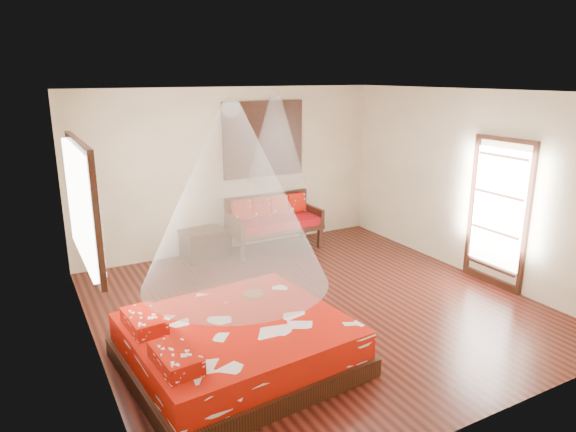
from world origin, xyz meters
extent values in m
cube|color=black|center=(0.00, 0.00, -0.01)|extent=(5.50, 5.50, 0.02)
cube|color=silver|center=(0.00, 0.00, 2.81)|extent=(5.50, 5.50, 0.02)
cube|color=#BFAF8C|center=(-2.76, 0.00, 1.40)|extent=(0.02, 5.50, 2.80)
cube|color=#BFAF8C|center=(2.76, 0.00, 1.40)|extent=(0.02, 5.50, 2.80)
cube|color=#BFAF8C|center=(0.00, 2.76, 1.40)|extent=(5.50, 0.02, 2.80)
cube|color=#BFAF8C|center=(0.00, -2.76, 1.40)|extent=(5.50, 0.02, 2.80)
cube|color=black|center=(-1.47, -0.87, 0.10)|extent=(2.41, 2.21, 0.20)
cube|color=#AF1205|center=(-1.47, -0.87, 0.35)|extent=(2.30, 2.10, 0.30)
cube|color=#AF1205|center=(-2.28, -1.37, 0.57)|extent=(0.37, 0.61, 0.15)
cube|color=#AF1205|center=(-2.35, -0.52, 0.57)|extent=(0.37, 0.61, 0.15)
cube|color=black|center=(-0.15, 2.00, 0.21)|extent=(0.08, 0.08, 0.42)
cube|color=black|center=(1.35, 2.00, 0.21)|extent=(0.08, 0.08, 0.42)
cube|color=black|center=(-0.15, 2.60, 0.21)|extent=(0.08, 0.08, 0.42)
cube|color=black|center=(1.35, 2.60, 0.21)|extent=(0.08, 0.08, 0.42)
cube|color=black|center=(0.60, 2.30, 0.38)|extent=(1.62, 0.72, 0.08)
cube|color=#8D0605|center=(0.60, 2.30, 0.49)|extent=(1.56, 0.66, 0.14)
cube|color=black|center=(0.60, 2.62, 0.67)|extent=(1.62, 0.06, 0.55)
cube|color=black|center=(-0.17, 2.30, 0.54)|extent=(0.06, 0.72, 0.30)
cube|color=black|center=(1.37, 2.30, 0.54)|extent=(0.06, 0.72, 0.30)
cube|color=#AF1205|center=(0.06, 2.50, 0.73)|extent=(0.34, 0.19, 0.36)
cube|color=#AF1205|center=(0.42, 2.50, 0.73)|extent=(0.34, 0.19, 0.36)
cube|color=#AF1205|center=(0.78, 2.50, 0.73)|extent=(0.34, 0.19, 0.36)
cube|color=#AF1205|center=(1.14, 2.50, 0.73)|extent=(0.34, 0.19, 0.36)
cube|color=black|center=(-0.67, 2.45, 0.22)|extent=(0.72, 0.55, 0.45)
cube|color=black|center=(-0.67, 2.45, 0.47)|extent=(0.77, 0.59, 0.05)
cube|color=black|center=(0.60, 2.72, 1.90)|extent=(1.52, 0.06, 1.32)
cube|color=black|center=(0.60, 2.71, 1.90)|extent=(1.35, 0.04, 1.10)
cube|color=black|center=(-2.72, 0.20, 1.70)|extent=(0.08, 1.74, 1.34)
cube|color=silver|center=(-2.68, 0.20, 1.70)|extent=(0.04, 1.54, 1.10)
cube|color=black|center=(2.72, -0.60, 1.05)|extent=(0.08, 1.02, 2.16)
cube|color=white|center=(2.70, -0.60, 1.15)|extent=(0.03, 0.82, 1.70)
cylinder|color=brown|center=(-1.04, -0.33, 0.52)|extent=(0.25, 0.25, 0.03)
cone|color=white|center=(-1.47, -0.87, 1.85)|extent=(1.89, 1.89, 1.80)
cone|color=white|center=(0.60, 2.25, 2.00)|extent=(0.98, 0.98, 1.50)
camera|label=1|loc=(-3.34, -5.39, 3.01)|focal=32.00mm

